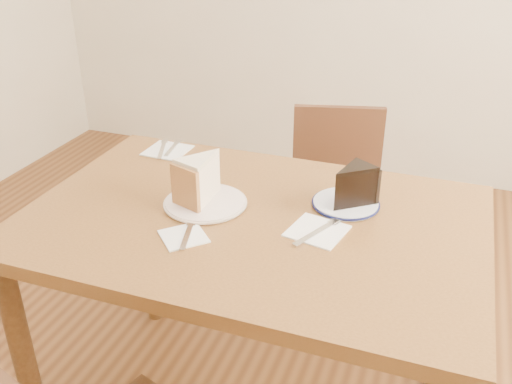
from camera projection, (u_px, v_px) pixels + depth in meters
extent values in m
cube|color=#503116|center=(252.00, 223.00, 1.51)|extent=(1.20, 0.80, 0.04)
cylinder|color=#3A2211|center=(26.00, 365.00, 1.57)|extent=(0.06, 0.06, 0.71)
cylinder|color=#3A2211|center=(149.00, 241.00, 2.13)|extent=(0.06, 0.06, 0.71)
cylinder|color=#3A2211|center=(449.00, 303.00, 1.81)|extent=(0.06, 0.06, 0.71)
cube|color=black|center=(335.00, 220.00, 2.12)|extent=(0.49, 0.49, 0.04)
cylinder|color=black|center=(372.00, 248.00, 2.36)|extent=(0.04, 0.04, 0.41)
cylinder|color=black|center=(290.00, 244.00, 2.39)|extent=(0.04, 0.04, 0.41)
cylinder|color=black|center=(380.00, 299.00, 2.06)|extent=(0.04, 0.04, 0.41)
cylinder|color=black|center=(286.00, 294.00, 2.09)|extent=(0.04, 0.04, 0.41)
cube|color=black|center=(337.00, 151.00, 2.19)|extent=(0.34, 0.12, 0.36)
cylinder|color=silver|center=(205.00, 203.00, 1.56)|extent=(0.22, 0.22, 0.01)
cylinder|color=white|center=(346.00, 204.00, 1.55)|extent=(0.18, 0.18, 0.01)
cube|color=white|center=(184.00, 236.00, 1.41)|extent=(0.15, 0.15, 0.00)
cube|color=white|center=(317.00, 231.00, 1.43)|extent=(0.16, 0.16, 0.00)
cube|color=white|center=(167.00, 150.00, 1.89)|extent=(0.14, 0.14, 0.00)
cube|color=white|center=(187.00, 235.00, 1.41)|extent=(0.05, 0.14, 0.00)
cube|color=silver|center=(317.00, 232.00, 1.42)|extent=(0.09, 0.16, 0.00)
cube|color=silver|center=(172.00, 148.00, 1.89)|extent=(0.03, 0.14, 0.00)
cube|color=silver|center=(162.00, 149.00, 1.89)|extent=(0.07, 0.15, 0.00)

